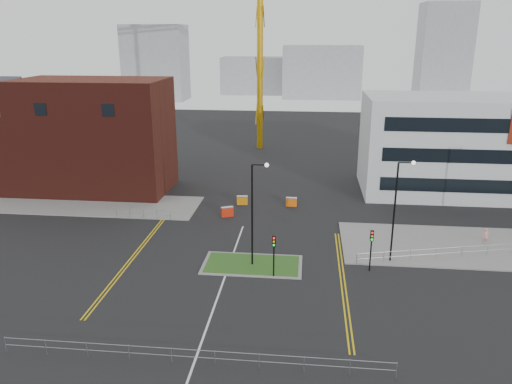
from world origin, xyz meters
TOP-DOWN VIEW (x-y plane):
  - ground at (0.00, 0.00)m, footprint 200.00×200.00m
  - pavement_left at (-20.00, 22.00)m, footprint 28.00×8.00m
  - pavement_right at (22.00, 14.00)m, footprint 24.00×10.00m
  - island_kerb at (2.00, 8.00)m, footprint 8.60×4.60m
  - grass_island at (2.00, 8.00)m, footprint 8.00×4.00m
  - brick_building at (-22.97, 28.00)m, footprint 24.20×10.07m
  - office_block at (26.01, 31.97)m, footprint 25.00×12.20m
  - streetlamp_island at (2.22, 8.00)m, footprint 1.46×0.36m
  - streetlamp_right_near at (14.22, 10.00)m, footprint 1.46×0.36m
  - traffic_light_island at (4.00, 5.98)m, footprint 0.28×0.33m
  - traffic_light_right at (12.00, 7.98)m, footprint 0.28×0.33m
  - railing_front at (0.00, -6.00)m, footprint 24.05×0.05m
  - railing_left at (-11.00, 18.00)m, footprint 6.05×0.05m
  - railing_right at (20.50, 11.50)m, footprint 19.05×5.05m
  - centre_line at (0.00, 2.00)m, footprint 0.15×30.00m
  - yellow_left_a at (-9.00, 10.00)m, footprint 0.12×24.00m
  - yellow_left_b at (-8.70, 10.00)m, footprint 0.12×24.00m
  - yellow_right_a at (9.50, 6.00)m, footprint 0.12×20.00m
  - yellow_right_b at (9.80, 6.00)m, footprint 0.12×20.00m
  - skyline_a at (-40.00, 120.00)m, footprint 18.00×12.00m
  - skyline_b at (10.00, 130.00)m, footprint 24.00×12.00m
  - skyline_c at (45.00, 125.00)m, footprint 14.00×12.00m
  - skyline_d at (-8.00, 140.00)m, footprint 30.00×12.00m
  - pedestrian at (23.62, 15.00)m, footprint 0.59×0.41m
  - barrier_left at (-1.00, 24.00)m, footprint 1.28×0.53m
  - barrier_mid at (-2.10, 19.76)m, footprint 1.39×0.93m
  - barrier_right at (4.77, 24.00)m, footprint 1.26×0.44m

SIDE VIEW (x-z plane):
  - ground at x=0.00m, z-range 0.00..0.00m
  - centre_line at x=0.00m, z-range 0.00..0.01m
  - yellow_left_a at x=-9.00m, z-range 0.00..0.01m
  - yellow_left_b at x=-8.70m, z-range 0.00..0.01m
  - yellow_right_a at x=9.50m, z-range 0.00..0.01m
  - yellow_right_b at x=9.80m, z-range 0.00..0.01m
  - island_kerb at x=2.00m, z-range 0.00..0.08m
  - pavement_left at x=-20.00m, z-range 0.00..0.12m
  - pavement_right at x=22.00m, z-range 0.00..0.12m
  - grass_island at x=2.00m, z-range 0.00..0.12m
  - barrier_left at x=-1.00m, z-range 0.05..1.10m
  - barrier_right at x=4.77m, z-range 0.05..1.10m
  - barrier_mid at x=-2.10m, z-range 0.05..1.16m
  - railing_left at x=-11.00m, z-range 0.19..1.29m
  - pedestrian at x=23.62m, z-range 0.00..1.55m
  - railing_right at x=20.50m, z-range 0.23..1.33m
  - railing_front at x=0.00m, z-range 0.23..1.33m
  - traffic_light_island at x=4.00m, z-range 0.74..4.39m
  - traffic_light_right at x=12.00m, z-range 0.74..4.39m
  - streetlamp_island at x=2.22m, z-range 0.82..10.00m
  - streetlamp_right_near at x=14.22m, z-range 0.82..10.00m
  - skyline_d at x=-8.00m, z-range 0.00..12.00m
  - office_block at x=26.01m, z-range 0.00..12.00m
  - brick_building at x=-22.97m, z-range -0.27..13.97m
  - skyline_b at x=10.00m, z-range 0.00..16.00m
  - skyline_a at x=-40.00m, z-range 0.00..22.00m
  - skyline_c at x=45.00m, z-range 0.00..28.00m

